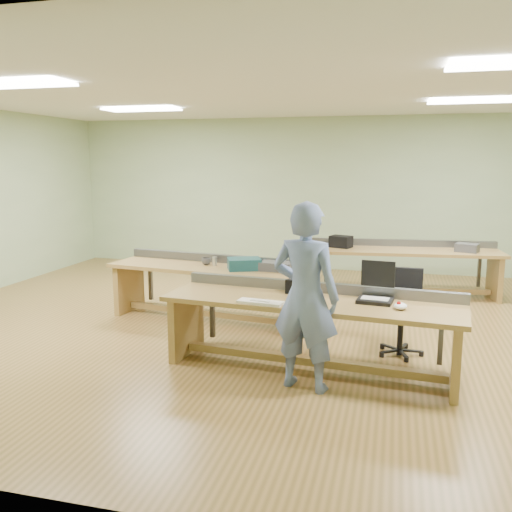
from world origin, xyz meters
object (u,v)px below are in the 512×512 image
object	(u,v)px
workbench_front	(311,317)
task_chair	(401,323)
workbench_back	(403,261)
person	(305,297)
laptop_base	(375,301)
camera_bag	(298,287)
drinks_can	(215,261)
parts_bin_teal	(244,264)
workbench_mid	(210,280)
parts_bin_grey	(276,266)
mug	(206,261)

from	to	relation	value
workbench_front	task_chair	size ratio (longest dim) A/B	3.25
workbench_back	person	xyz separation A→B (m)	(-0.95, -4.05, 0.34)
task_chair	laptop_base	bearing A→B (deg)	-109.48
workbench_back	camera_bag	distance (m)	3.56
workbench_back	drinks_can	world-z (taller)	drinks_can
parts_bin_teal	workbench_front	bearing A→B (deg)	-50.61
laptop_base	task_chair	distance (m)	0.84
workbench_mid	person	xyz separation A→B (m)	(1.62, -1.93, 0.34)
workbench_back	task_chair	distance (m)	2.85
camera_bag	workbench_mid	bearing A→B (deg)	155.76
parts_bin_teal	parts_bin_grey	distance (m)	0.43
workbench_mid	parts_bin_teal	distance (m)	0.60
person	task_chair	xyz separation A→B (m)	(0.90, 1.21, -0.55)
laptop_base	drinks_can	xyz separation A→B (m)	(-2.19, 1.46, 0.04)
workbench_mid	mug	bearing A→B (deg)	143.57
workbench_front	workbench_back	size ratio (longest dim) A/B	1.01
workbench_mid	mug	distance (m)	0.26
laptop_base	camera_bag	world-z (taller)	camera_bag
workbench_back	laptop_base	bearing A→B (deg)	-100.87
workbench_mid	parts_bin_grey	bearing A→B (deg)	2.80
workbench_front	camera_bag	bearing A→B (deg)	137.97
drinks_can	parts_bin_teal	bearing A→B (deg)	-19.78
workbench_front	drinks_can	distance (m)	2.17
person	mug	bearing A→B (deg)	-36.93
workbench_front	workbench_mid	world-z (taller)	same
workbench_back	person	bearing A→B (deg)	-108.76
parts_bin_teal	drinks_can	xyz separation A→B (m)	(-0.46, 0.17, -0.02)
mug	person	bearing A→B (deg)	-49.73
person	camera_bag	distance (m)	0.72
person	parts_bin_teal	world-z (taller)	person
workbench_mid	laptop_base	bearing A→B (deg)	-24.41
person	laptop_base	distance (m)	0.82
workbench_front	person	distance (m)	0.59
parts_bin_grey	mug	size ratio (longest dim) A/B	3.30
camera_bag	parts_bin_teal	distance (m)	1.45
drinks_can	camera_bag	bearing A→B (deg)	-43.34
workbench_mid	parts_bin_teal	xyz separation A→B (m)	(0.52, -0.12, 0.27)
workbench_mid	laptop_base	world-z (taller)	workbench_mid
drinks_can	parts_bin_grey	bearing A→B (deg)	-8.33
workbench_front	workbench_back	distance (m)	3.69
workbench_front	drinks_can	xyz separation A→B (m)	(-1.55, 1.49, 0.25)
workbench_front	mug	size ratio (longest dim) A/B	24.66
workbench_front	laptop_base	size ratio (longest dim) A/B	9.16
person	drinks_can	world-z (taller)	person
mug	drinks_can	distance (m)	0.13
workbench_front	workbench_mid	distance (m)	2.16
workbench_back	person	distance (m)	4.17
drinks_can	workbench_front	bearing A→B (deg)	-43.90
camera_bag	mug	size ratio (longest dim) A/B	1.78
camera_bag	task_chair	size ratio (longest dim) A/B	0.23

